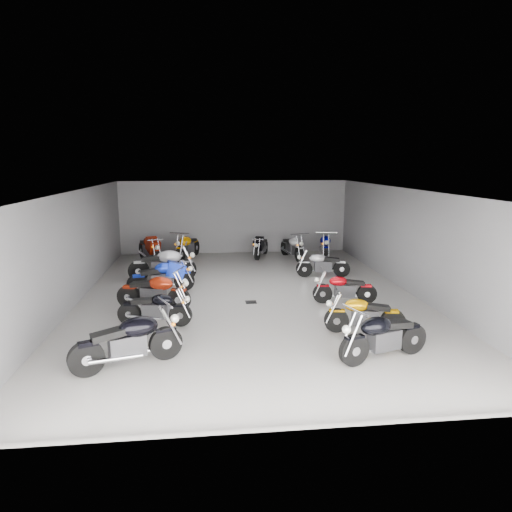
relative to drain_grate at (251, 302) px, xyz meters
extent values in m
plane|color=gray|center=(0.00, 0.50, -0.01)|extent=(14.00, 14.00, 0.00)
cube|color=slate|center=(0.00, 7.50, 1.59)|extent=(10.00, 0.10, 3.20)
cube|color=slate|center=(-5.00, 0.50, 1.59)|extent=(0.10, 14.00, 3.20)
cube|color=slate|center=(5.00, 0.50, 1.59)|extent=(0.10, 14.00, 3.20)
cube|color=black|center=(0.00, 0.50, 3.21)|extent=(10.00, 14.00, 0.04)
cube|color=black|center=(0.00, 0.00, 0.00)|extent=(0.32, 0.32, 0.01)
cylinder|color=black|center=(-2.13, -3.67, 0.34)|extent=(0.69, 0.40, 0.69)
cylinder|color=black|center=(-3.56, -4.29, 0.34)|extent=(0.70, 0.42, 0.69)
cube|color=#2D2D30|center=(-2.84, -3.98, 0.45)|extent=(0.77, 0.57, 0.43)
ellipsoid|color=black|center=(-2.63, -3.89, 0.79)|extent=(0.84, 0.69, 0.39)
cube|color=black|center=(-3.16, -4.12, 0.75)|extent=(0.72, 0.54, 0.20)
cylinder|color=black|center=(-1.93, -1.74, 0.28)|extent=(0.59, 0.22, 0.57)
cylinder|color=black|center=(-3.21, -1.51, 0.28)|extent=(0.59, 0.24, 0.57)
cube|color=#2D2D30|center=(-2.57, -1.63, 0.37)|extent=(0.62, 0.37, 0.36)
ellipsoid|color=black|center=(-2.37, -1.66, 0.66)|extent=(0.67, 0.46, 0.32)
cube|color=black|center=(-2.85, -1.57, 0.62)|extent=(0.58, 0.35, 0.16)
cylinder|color=black|center=(-2.03, -0.56, 0.32)|extent=(0.66, 0.32, 0.65)
cylinder|color=black|center=(-3.44, -0.13, 0.32)|extent=(0.67, 0.33, 0.65)
cube|color=#2D2D30|center=(-2.73, -0.35, 0.42)|extent=(0.72, 0.48, 0.41)
ellipsoid|color=maroon|center=(-2.52, -0.41, 0.75)|extent=(0.78, 0.59, 0.37)
cube|color=black|center=(-3.05, -0.25, 0.71)|extent=(0.68, 0.45, 0.18)
cylinder|color=black|center=(-1.97, 1.45, 0.31)|extent=(0.65, 0.27, 0.64)
cylinder|color=black|center=(-3.39, 1.13, 0.31)|extent=(0.66, 0.29, 0.64)
cube|color=#2D2D30|center=(-2.68, 1.29, 0.41)|extent=(0.70, 0.44, 0.40)
ellipsoid|color=#132CB9|center=(-2.47, 1.34, 0.73)|extent=(0.75, 0.54, 0.36)
cube|color=black|center=(-2.99, 1.22, 0.69)|extent=(0.66, 0.41, 0.18)
cylinder|color=black|center=(-1.97, 2.84, 0.35)|extent=(0.71, 0.15, 0.71)
cylinder|color=black|center=(-3.58, 2.85, 0.35)|extent=(0.71, 0.17, 0.71)
cube|color=#2D2D30|center=(-2.78, 2.85, 0.46)|extent=(0.72, 0.34, 0.44)
ellipsoid|color=#A8A6AC|center=(-2.53, 2.85, 0.82)|extent=(0.76, 0.45, 0.40)
cube|color=black|center=(-3.13, 2.85, 0.77)|extent=(0.68, 0.31, 0.20)
cylinder|color=black|center=(1.63, -4.41, 0.32)|extent=(0.66, 0.33, 0.66)
cylinder|color=black|center=(3.05, -3.95, 0.32)|extent=(0.67, 0.35, 0.66)
cube|color=#2D2D30|center=(2.34, -4.18, 0.42)|extent=(0.73, 0.50, 0.41)
ellipsoid|color=black|center=(2.12, -4.25, 0.75)|extent=(0.79, 0.60, 0.37)
cube|color=black|center=(2.65, -4.08, 0.71)|extent=(0.68, 0.46, 0.19)
cylinder|color=black|center=(1.80, -2.57, 0.29)|extent=(0.60, 0.21, 0.59)
cylinder|color=black|center=(3.11, -2.79, 0.29)|extent=(0.60, 0.23, 0.59)
cube|color=#2D2D30|center=(2.46, -2.68, 0.38)|extent=(0.63, 0.37, 0.37)
ellipsoid|color=#C38002|center=(2.26, -2.65, 0.67)|extent=(0.67, 0.46, 0.33)
cube|color=black|center=(2.75, -2.73, 0.64)|extent=(0.59, 0.34, 0.17)
cylinder|color=black|center=(2.05, -0.28, 0.28)|extent=(0.57, 0.19, 0.56)
cylinder|color=black|center=(3.31, -0.45, 0.28)|extent=(0.58, 0.20, 0.56)
cube|color=#2D2D30|center=(2.68, -0.36, 0.36)|extent=(0.60, 0.34, 0.35)
ellipsoid|color=#9E040D|center=(2.49, -0.34, 0.65)|extent=(0.64, 0.43, 0.32)
cube|color=black|center=(2.96, -0.40, 0.61)|extent=(0.56, 0.31, 0.16)
cylinder|color=black|center=(2.17, 2.78, 0.29)|extent=(0.59, 0.18, 0.59)
cylinder|color=black|center=(3.49, 2.64, 0.29)|extent=(0.60, 0.20, 0.59)
cube|color=#2D2D30|center=(2.83, 2.71, 0.38)|extent=(0.62, 0.34, 0.37)
ellipsoid|color=#AAAAAE|center=(2.63, 2.73, 0.67)|extent=(0.66, 0.43, 0.33)
cube|color=black|center=(3.12, 2.68, 0.63)|extent=(0.58, 0.31, 0.17)
cylinder|color=black|center=(-3.23, 5.08, 0.35)|extent=(0.43, 0.71, 0.72)
cylinder|color=black|center=(-3.91, 6.56, 0.35)|extent=(0.45, 0.72, 0.72)
cube|color=#2D2D30|center=(-3.57, 5.82, 0.46)|extent=(0.61, 0.80, 0.45)
ellipsoid|color=maroon|center=(-3.47, 5.60, 0.82)|extent=(0.72, 0.88, 0.40)
cube|color=black|center=(-3.72, 6.15, 0.78)|extent=(0.57, 0.75, 0.20)
cylinder|color=black|center=(-2.32, 5.65, 0.33)|extent=(0.37, 0.68, 0.68)
cylinder|color=black|center=(-1.77, 7.09, 0.33)|extent=(0.39, 0.69, 0.68)
cube|color=#2D2D30|center=(-2.04, 6.37, 0.44)|extent=(0.54, 0.76, 0.42)
ellipsoid|color=orange|center=(-2.13, 6.15, 0.78)|extent=(0.65, 0.82, 0.38)
cube|color=black|center=(-1.92, 6.69, 0.73)|extent=(0.51, 0.71, 0.19)
cylinder|color=black|center=(0.83, 5.75, 0.29)|extent=(0.33, 0.61, 0.60)
cylinder|color=black|center=(1.31, 7.03, 0.29)|extent=(0.34, 0.61, 0.60)
cube|color=#2D2D30|center=(1.07, 6.39, 0.39)|extent=(0.48, 0.67, 0.38)
ellipsoid|color=black|center=(1.00, 6.20, 0.69)|extent=(0.58, 0.73, 0.34)
cube|color=black|center=(1.18, 6.67, 0.65)|extent=(0.45, 0.63, 0.17)
cylinder|color=black|center=(2.49, 5.22, 0.32)|extent=(0.28, 0.66, 0.65)
cylinder|color=black|center=(2.15, 6.65, 0.32)|extent=(0.30, 0.67, 0.65)
cube|color=#2D2D30|center=(2.32, 5.93, 0.42)|extent=(0.45, 0.71, 0.41)
ellipsoid|color=silver|center=(2.37, 5.71, 0.74)|extent=(0.55, 0.76, 0.36)
cube|color=black|center=(2.25, 6.25, 0.70)|extent=(0.42, 0.67, 0.18)
cylinder|color=black|center=(3.59, 5.20, 0.33)|extent=(0.27, 0.69, 0.68)
cylinder|color=black|center=(3.89, 6.71, 0.33)|extent=(0.29, 0.69, 0.68)
cube|color=#2D2D30|center=(3.74, 5.96, 0.44)|extent=(0.45, 0.74, 0.42)
ellipsoid|color=#05059D|center=(3.70, 5.73, 0.78)|extent=(0.56, 0.79, 0.38)
cube|color=black|center=(3.81, 6.29, 0.73)|extent=(0.42, 0.69, 0.19)
camera|label=1|loc=(-1.24, -12.65, 4.00)|focal=32.00mm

